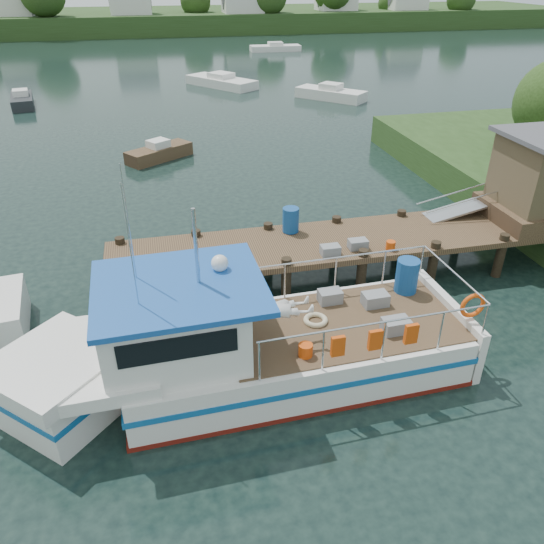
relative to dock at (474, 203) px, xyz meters
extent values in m
plane|color=black|center=(-6.51, -0.01, -2.24)|extent=(160.00, 160.00, 0.00)
cube|color=#28441C|center=(-6.51, 83.99, -0.84)|extent=(140.00, 24.00, 3.00)
cylinder|color=#332114|center=(-23.51, 74.99, 0.16)|extent=(0.60, 0.60, 4.80)
cylinder|color=#332114|center=(-12.51, 76.99, -0.74)|extent=(0.60, 0.60, 3.00)
sphere|color=#294518|center=(-12.51, 76.99, 1.48)|extent=(3.96, 3.96, 3.96)
cylinder|color=#332114|center=(-1.51, 78.99, -0.44)|extent=(0.60, 0.60, 3.60)
sphere|color=#294518|center=(-1.51, 78.99, 2.22)|extent=(4.75, 4.75, 4.75)
cylinder|color=#332114|center=(9.49, 74.99, -0.14)|extent=(0.60, 0.60, 4.20)
cylinder|color=#332114|center=(20.49, 76.99, 0.16)|extent=(0.60, 0.60, 4.80)
cylinder|color=#332114|center=(31.49, 78.99, -0.74)|extent=(0.60, 0.60, 3.00)
sphere|color=#294518|center=(31.49, 78.99, 1.48)|extent=(3.96, 3.96, 3.96)
cylinder|color=#332114|center=(42.49, 74.99, -0.44)|extent=(0.60, 0.60, 3.60)
cube|color=silver|center=(-28.51, 77.99, 1.76)|extent=(6.00, 5.00, 3.00)
cube|color=silver|center=(-11.51, 76.99, 1.76)|extent=(6.00, 5.00, 3.00)
cube|color=silver|center=(5.49, 75.99, 1.76)|extent=(6.00, 5.00, 3.00)
cube|color=silver|center=(21.49, 77.99, 1.76)|extent=(6.00, 5.00, 3.00)
cube|color=silver|center=(33.49, 76.99, 1.76)|extent=(6.00, 5.00, 3.00)
cube|color=#4B3724|center=(-4.51, -0.01, -0.94)|extent=(16.00, 3.00, 0.20)
cylinder|color=black|center=(-12.01, -1.31, -1.59)|extent=(0.32, 0.32, 1.90)
cylinder|color=black|center=(-12.01, 1.29, -1.59)|extent=(0.32, 0.32, 1.90)
cylinder|color=black|center=(-9.51, -1.31, -1.59)|extent=(0.32, 0.32, 1.90)
cylinder|color=black|center=(-9.51, 1.29, -1.59)|extent=(0.32, 0.32, 1.90)
cylinder|color=black|center=(-7.01, -1.31, -1.59)|extent=(0.32, 0.32, 1.90)
cylinder|color=black|center=(-7.01, 1.29, -1.59)|extent=(0.32, 0.32, 1.90)
cylinder|color=black|center=(-4.51, -1.31, -1.59)|extent=(0.32, 0.32, 1.90)
cylinder|color=black|center=(-4.51, 1.29, -1.59)|extent=(0.32, 0.32, 1.90)
cylinder|color=black|center=(-2.01, -1.31, -1.59)|extent=(0.32, 0.32, 1.90)
cylinder|color=black|center=(-2.01, 1.29, -1.59)|extent=(0.32, 0.32, 1.90)
cylinder|color=black|center=(0.49, -1.31, -1.59)|extent=(0.32, 0.32, 1.90)
cylinder|color=black|center=(0.49, 1.29, -1.59)|extent=(0.32, 0.32, 1.90)
cylinder|color=black|center=(2.99, 1.29, -1.59)|extent=(0.32, 0.32, 1.90)
cube|color=#4B3724|center=(2.49, -0.01, -0.54)|extent=(3.20, 3.00, 0.60)
cube|color=brown|center=(2.49, -0.01, 0.86)|extent=(2.60, 2.60, 2.40)
cube|color=#A5A8AD|center=(0.19, 0.89, -0.59)|extent=(3.34, 0.90, 0.79)
cylinder|color=silver|center=(0.19, 0.49, -0.09)|extent=(3.34, 0.05, 0.76)
cylinder|color=silver|center=(0.19, 1.29, -0.09)|extent=(3.34, 0.05, 0.76)
cube|color=slate|center=(-5.51, -1.01, -0.68)|extent=(0.60, 0.40, 0.30)
cube|color=slate|center=(-4.51, -0.81, -0.68)|extent=(0.60, 0.40, 0.30)
cylinder|color=#CE440C|center=(-3.51, -1.11, -0.69)|extent=(0.30, 0.30, 0.28)
cylinder|color=navy|center=(-6.31, 0.89, -0.40)|extent=(0.56, 0.56, 0.85)
cube|color=silver|center=(-7.67, -4.57, -1.59)|extent=(8.60, 3.67, 1.30)
cube|color=silver|center=(-13.32, -4.75, -1.59)|extent=(3.40, 3.40, 1.30)
cube|color=silver|center=(-13.32, -4.75, -0.77)|extent=(3.72, 3.72, 0.40)
cube|color=silver|center=(-12.19, -4.71, -0.80)|extent=(2.37, 3.30, 0.34)
cube|color=#135798|center=(-7.67, -4.57, -1.43)|extent=(8.71, 3.72, 0.16)
cube|color=#135798|center=(-13.32, -4.75, -1.43)|extent=(3.46, 3.46, 0.16)
cube|color=#62150E|center=(-7.67, -4.57, -2.18)|extent=(8.71, 3.70, 0.16)
cube|color=#4B3724|center=(-6.31, -4.52, -0.93)|extent=(6.21, 3.25, 0.05)
cube|color=silver|center=(-3.25, -4.42, -1.48)|extent=(0.34, 3.40, 1.53)
cube|color=silver|center=(-10.61, -4.66, -0.09)|extent=(3.26, 3.05, 1.70)
cube|color=black|center=(-10.56, -6.14, 0.25)|extent=(2.49, 0.13, 0.57)
cube|color=black|center=(-10.66, -3.18, 0.25)|extent=(2.49, 0.13, 0.57)
cube|color=black|center=(-12.20, -4.71, 0.25)|extent=(0.11, 2.04, 0.57)
cube|color=#194DA1|center=(-10.38, -4.66, 0.82)|extent=(3.95, 3.41, 0.14)
cylinder|color=silver|center=(-9.93, -4.64, 1.78)|extent=(0.09, 0.09, 1.81)
cylinder|color=silver|center=(-11.27, -5.25, 2.23)|extent=(0.03, 0.03, 2.72)
cylinder|color=silver|center=(-11.31, -4.12, 2.23)|extent=(0.03, 0.03, 2.72)
sphere|color=silver|center=(-9.38, -4.17, 1.04)|extent=(0.42, 0.42, 0.41)
cylinder|color=silver|center=(-6.09, -6.08, 0.14)|extent=(5.66, 0.23, 0.05)
cylinder|color=silver|center=(-6.19, -2.95, 0.14)|extent=(5.66, 0.23, 0.05)
cylinder|color=silver|center=(-3.28, -4.42, 0.14)|extent=(0.15, 3.11, 0.05)
cylinder|color=silver|center=(-8.86, -6.17, -0.40)|extent=(0.05, 0.05, 1.08)
cylinder|color=silver|center=(-8.96, -3.05, -0.40)|extent=(0.05, 0.05, 1.08)
cylinder|color=silver|center=(-7.39, -6.12, -0.40)|extent=(0.05, 0.05, 1.08)
cylinder|color=silver|center=(-7.49, -3.00, -0.40)|extent=(0.05, 0.05, 1.08)
cylinder|color=silver|center=(-5.92, -6.07, -0.40)|extent=(0.05, 0.05, 1.08)
cylinder|color=silver|center=(-6.02, -2.95, -0.40)|extent=(0.05, 0.05, 1.08)
cylinder|color=silver|center=(-4.45, -6.02, -0.40)|extent=(0.05, 0.05, 1.08)
cylinder|color=silver|center=(-4.55, -2.90, -0.40)|extent=(0.05, 0.05, 1.08)
cylinder|color=silver|center=(-3.26, -5.99, -0.40)|extent=(0.05, 0.05, 1.08)
cylinder|color=silver|center=(-3.36, -2.86, -0.40)|extent=(0.05, 0.05, 1.08)
cube|color=slate|center=(-5.16, -5.16, -0.74)|extent=(0.69, 0.47, 0.36)
cube|color=slate|center=(-5.20, -3.92, -0.74)|extent=(0.69, 0.47, 0.36)
cube|color=slate|center=(-6.34, -3.50, -0.74)|extent=(0.64, 0.45, 0.36)
cylinder|color=navy|center=(-4.08, -3.43, -0.43)|extent=(0.65, 0.65, 1.00)
cylinder|color=#CE440C|center=(-7.63, -5.58, -0.76)|extent=(0.35, 0.35, 0.34)
torus|color=#BFB28C|center=(-7.00, -4.32, -0.86)|extent=(0.65, 0.65, 0.14)
torus|color=#CE440C|center=(-3.20, -5.33, -0.32)|extent=(0.71, 0.14, 0.70)
cube|color=#CE440C|center=(-7.05, -6.13, -0.32)|extent=(0.32, 0.12, 0.51)
cube|color=#CE440C|center=(-6.14, -6.10, -0.32)|extent=(0.32, 0.12, 0.51)
cube|color=#CE440C|center=(-5.24, -6.07, -0.32)|extent=(0.32, 0.12, 0.51)
imported|color=silver|center=(-8.33, -4.93, 0.06)|extent=(0.50, 0.74, 1.99)
cube|color=#4B3724|center=(-10.31, 14.24, -1.89)|extent=(3.82, 3.19, 0.69)
cube|color=silver|center=(-10.31, 14.24, -1.37)|extent=(1.38, 1.34, 0.45)
cube|color=silver|center=(5.74, 54.65, -1.90)|extent=(6.33, 2.36, 0.67)
cube|color=silver|center=(5.74, 54.65, -1.39)|extent=(1.81, 1.56, 0.43)
cube|color=silver|center=(3.75, 26.68, -1.85)|extent=(5.25, 5.39, 0.79)
cube|color=silver|center=(3.75, 26.68, -1.25)|extent=(2.06, 2.07, 0.51)
cube|color=silver|center=(7.87, 14.95, -1.93)|extent=(6.59, 3.22, 0.63)
cube|color=silver|center=(7.87, 14.95, -1.45)|extent=(2.01, 1.80, 0.41)
cube|color=silver|center=(-4.05, 33.81, -1.87)|extent=(5.97, 6.92, 0.74)
cube|color=silver|center=(-4.05, 33.81, -1.31)|extent=(2.47, 2.53, 0.48)
cube|color=black|center=(-19.94, 29.61, -1.85)|extent=(2.26, 4.66, 0.78)
cube|color=silver|center=(-19.94, 29.61, -1.26)|extent=(1.27, 1.42, 0.50)
camera|label=1|loc=(-10.60, -15.01, 7.09)|focal=35.00mm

